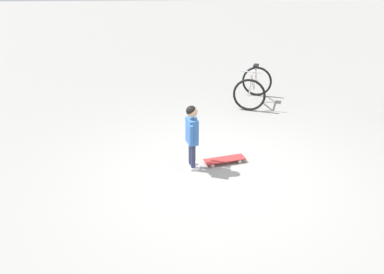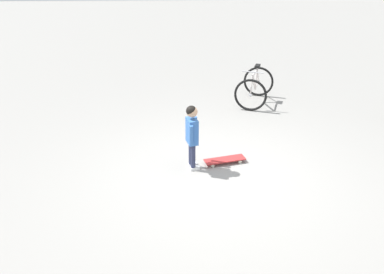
# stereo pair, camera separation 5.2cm
# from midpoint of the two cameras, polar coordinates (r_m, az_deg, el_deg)

# --- Properties ---
(ground_plane) EXTENTS (50.00, 50.00, 0.00)m
(ground_plane) POSITION_cam_midpoint_polar(r_m,az_deg,el_deg) (5.86, 3.84, -5.71)
(ground_plane) COLOR gray
(child_person) EXTENTS (0.22, 0.40, 1.06)m
(child_person) POSITION_cam_midpoint_polar(r_m,az_deg,el_deg) (5.72, -0.25, 0.96)
(child_person) COLOR #2D3351
(child_person) RESTS_ON ground
(skateboard) EXTENTS (0.70, 0.35, 0.07)m
(skateboard) POSITION_cam_midpoint_polar(r_m,az_deg,el_deg) (6.16, 4.72, -3.43)
(skateboard) COLOR #B22D2D
(skateboard) RESTS_ON ground
(bicycle_near) EXTENTS (1.05, 1.25, 0.85)m
(bicycle_near) POSITION_cam_midpoint_polar(r_m,az_deg,el_deg) (8.68, 9.08, 7.52)
(bicycle_near) COLOR black
(bicycle_near) RESTS_ON ground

